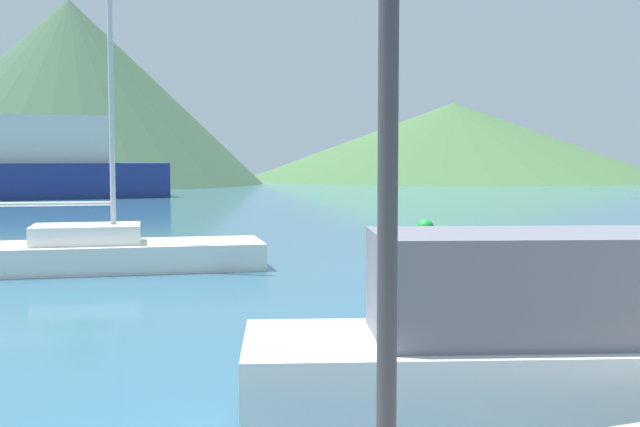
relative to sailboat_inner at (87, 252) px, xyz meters
name	(u,v)px	position (x,y,z in m)	size (l,w,h in m)	color
sailboat_inner	(87,252)	(0.00, 0.00, 0.00)	(8.09, 3.32, 9.44)	white
buoy_marker	(425,236)	(9.26, 1.17, -0.09)	(0.70, 0.70, 0.80)	green
hill_central	(70,92)	(4.33, 60.61, 8.22)	(36.16, 36.16, 17.29)	#38563D
hill_east	(453,141)	(46.69, 62.09, 3.96)	(47.98, 47.98, 8.76)	#3D6038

